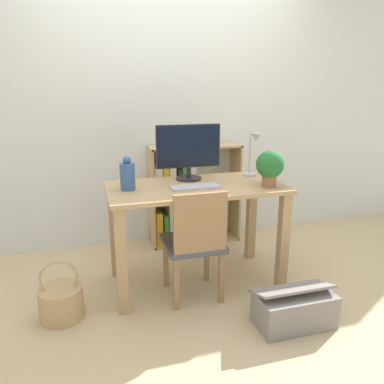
{
  "coord_description": "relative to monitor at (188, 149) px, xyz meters",
  "views": [
    {
      "loc": [
        -0.76,
        -2.54,
        1.48
      ],
      "look_at": [
        0.0,
        0.1,
        0.7
      ],
      "focal_mm": 35.0,
      "sensor_mm": 36.0,
      "label": 1
    }
  ],
  "objects": [
    {
      "name": "monitor",
      "position": [
        0.0,
        0.0,
        0.0
      ],
      "size": [
        0.5,
        0.2,
        0.42
      ],
      "color": "#232326",
      "rests_on": "desk"
    },
    {
      "name": "potted_plant",
      "position": [
        0.51,
        -0.37,
        -0.09
      ],
      "size": [
        0.2,
        0.2,
        0.26
      ],
      "color": "#9E6647",
      "rests_on": "desk"
    },
    {
      "name": "keyboard",
      "position": [
        -0.02,
        -0.26,
        -0.23
      ],
      "size": [
        0.35,
        0.14,
        0.02
      ],
      "color": "#B2B2B7",
      "rests_on": "desk"
    },
    {
      "name": "chair",
      "position": [
        -0.07,
        -0.44,
        -0.57
      ],
      "size": [
        0.4,
        0.4,
        0.82
      ],
      "rotation": [
        0.0,
        0.0,
        -0.13
      ],
      "color": "#4C4C51",
      "rests_on": "ground_plane"
    },
    {
      "name": "basket",
      "position": [
        -0.98,
        -0.42,
        -0.9
      ],
      "size": [
        0.28,
        0.28,
        0.41
      ],
      "color": "tan",
      "rests_on": "ground_plane"
    },
    {
      "name": "wall_back",
      "position": [
        0.0,
        0.76,
        0.29
      ],
      "size": [
        8.0,
        0.05,
        2.6
      ],
      "color": "silver",
      "rests_on": "ground_plane"
    },
    {
      "name": "storage_box",
      "position": [
        0.45,
        -0.91,
        -0.9
      ],
      "size": [
        0.5,
        0.31,
        0.28
      ],
      "color": "gray",
      "rests_on": "ground_plane"
    },
    {
      "name": "ground_plane",
      "position": [
        0.0,
        -0.2,
        -1.01
      ],
      "size": [
        10.0,
        10.0,
        0.0
      ],
      "primitive_type": "plane",
      "color": "#CCB284"
    },
    {
      "name": "desk",
      "position": [
        0.0,
        -0.2,
        -0.39
      ],
      "size": [
        1.29,
        0.66,
        0.78
      ],
      "color": "tan",
      "rests_on": "ground_plane"
    },
    {
      "name": "vase",
      "position": [
        -0.49,
        -0.18,
        -0.13
      ],
      "size": [
        0.11,
        0.11,
        0.24
      ],
      "color": "#33598C",
      "rests_on": "desk"
    },
    {
      "name": "bookshelf",
      "position": [
        0.08,
        0.58,
        -0.55
      ],
      "size": [
        0.86,
        0.28,
        0.95
      ],
      "color": "tan",
      "rests_on": "ground_plane"
    },
    {
      "name": "desk_lamp",
      "position": [
        0.51,
        -0.08,
        -0.02
      ],
      "size": [
        0.1,
        0.19,
        0.35
      ],
      "color": "#B7B7BC",
      "rests_on": "desk"
    }
  ]
}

